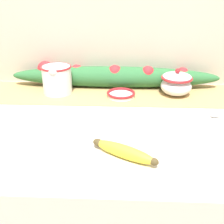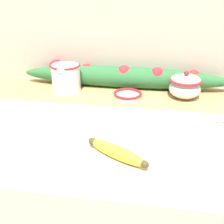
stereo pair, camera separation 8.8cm
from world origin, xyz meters
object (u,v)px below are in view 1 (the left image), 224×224
sugar_bowl (176,83)px  spoon (212,116)px  cream_pitcher (57,78)px  small_dish (121,94)px  banana (124,151)px

sugar_bowl → spoon: sugar_bowl is taller
cream_pitcher → small_dish: bearing=-7.4°
banana → spoon: size_ratio=1.19×
sugar_bowl → small_dish: 0.23m
cream_pitcher → sugar_bowl: cream_pitcher is taller
cream_pitcher → sugar_bowl: (0.48, -0.00, -0.01)m
cream_pitcher → banana: size_ratio=0.79×
banana → sugar_bowl: bearing=65.5°
banana → spoon: 0.39m
sugar_bowl → spoon: 0.22m
sugar_bowl → banana: (-0.21, -0.45, -0.03)m
banana → spoon: (0.30, 0.25, -0.01)m
cream_pitcher → banana: cream_pitcher is taller
small_dish → banana: bearing=-87.8°
small_dish → cream_pitcher: bearing=172.6°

